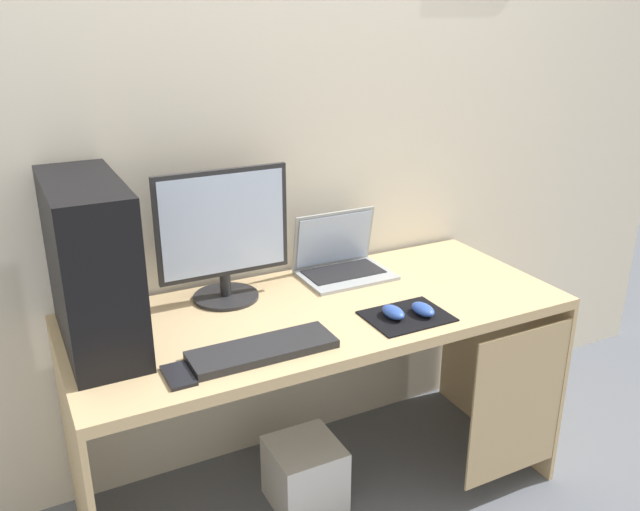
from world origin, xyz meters
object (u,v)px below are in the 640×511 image
at_px(laptop, 341,262).
at_px(subwoofer, 305,474).
at_px(pc_tower, 91,265).
at_px(keyboard, 263,350).
at_px(cell_phone, 179,375).
at_px(monitor, 224,237).
at_px(mouse_right, 423,309).
at_px(mouse_left, 393,312).

bearing_deg(laptop, subwoofer, -138.31).
bearing_deg(subwoofer, pc_tower, 170.64).
height_order(keyboard, cell_phone, keyboard).
bearing_deg(laptop, cell_phone, -149.12).
relative_size(monitor, mouse_right, 4.62).
xyz_separation_m(keyboard, mouse_right, (0.54, -0.01, 0.01)).
distance_m(laptop, keyboard, 0.64).
relative_size(mouse_left, mouse_right, 1.00).
bearing_deg(subwoofer, monitor, 129.20).
xyz_separation_m(monitor, mouse_right, (0.51, -0.40, -0.20)).
relative_size(laptop, mouse_left, 3.33).
bearing_deg(mouse_right, mouse_left, 165.26).
bearing_deg(laptop, mouse_left, -94.88).
bearing_deg(mouse_right, subwoofer, 151.00).
bearing_deg(laptop, monitor, -177.20).
xyz_separation_m(keyboard, mouse_left, (0.45, 0.02, 0.01)).
height_order(mouse_right, cell_phone, mouse_right).
height_order(pc_tower, keyboard, pc_tower).
xyz_separation_m(laptop, mouse_right, (0.06, -0.43, -0.02)).
xyz_separation_m(monitor, keyboard, (-0.03, -0.40, -0.21)).
relative_size(pc_tower, monitor, 1.13).
distance_m(pc_tower, laptop, 0.91).
relative_size(monitor, mouse_left, 4.62).
xyz_separation_m(cell_phone, subwoofer, (0.46, 0.20, -0.63)).
distance_m(mouse_right, cell_phone, 0.79).
distance_m(laptop, cell_phone, 0.85).
relative_size(keyboard, mouse_right, 4.38).
relative_size(mouse_right, subwoofer, 0.40).
distance_m(laptop, subwoofer, 0.76).
xyz_separation_m(pc_tower, keyboard, (0.39, -0.28, -0.23)).
bearing_deg(subwoofer, laptop, 41.69).
bearing_deg(subwoofer, cell_phone, -156.94).
distance_m(pc_tower, cell_phone, 0.41).
xyz_separation_m(pc_tower, mouse_left, (0.84, -0.26, -0.22)).
height_order(mouse_left, subwoofer, mouse_left).
xyz_separation_m(pc_tower, monitor, (0.43, 0.12, -0.02)).
relative_size(pc_tower, subwoofer, 2.09).
distance_m(mouse_right, subwoofer, 0.75).
distance_m(laptop, mouse_right, 0.43).
bearing_deg(mouse_left, laptop, 85.12).
bearing_deg(laptop, mouse_right, -81.86).
bearing_deg(keyboard, pc_tower, 144.72).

